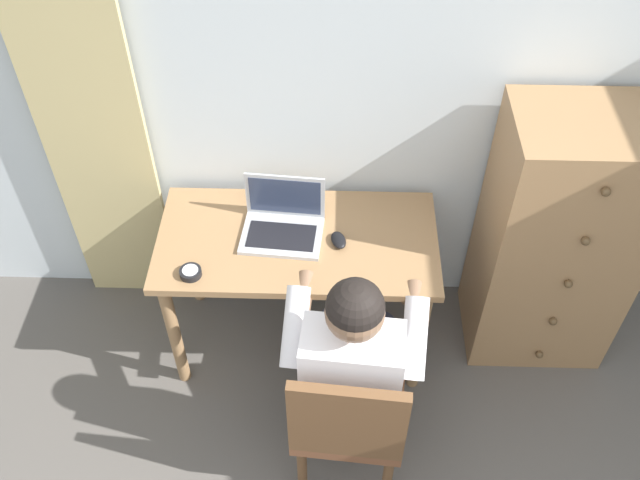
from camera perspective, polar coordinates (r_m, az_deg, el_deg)
The scene contains 9 objects.
wall_back at distance 2.92m, azimuth 6.10°, elevation 12.50°, with size 4.80×0.05×2.50m, color silver.
curtain_panel at distance 3.09m, azimuth -18.52°, elevation 9.95°, with size 0.46×0.03×2.29m, color #CCB77A.
desk at distance 3.05m, azimuth -1.82°, elevation -1.27°, with size 1.20×0.61×0.72m.
dresser at distance 3.23m, azimuth 18.75°, elevation -0.08°, with size 0.63×0.49×1.30m.
chair at distance 2.73m, azimuth 2.32°, elevation -14.43°, with size 0.45×0.43×0.87m.
person_seated at distance 2.67m, azimuth 2.74°, elevation -9.14°, with size 0.56×0.61×1.19m.
laptop at distance 2.97m, azimuth -3.05°, elevation 1.49°, with size 0.36×0.28×0.24m.
computer_mouse at distance 2.94m, azimuth 1.52°, elevation -0.01°, with size 0.06×0.10×0.03m, color black.
desk_clock at distance 2.87m, azimuth -10.53°, elevation -2.62°, with size 0.09×0.09×0.03m.
Camera 1 is at (-0.23, -0.20, 2.89)m, focal length 39.18 mm.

